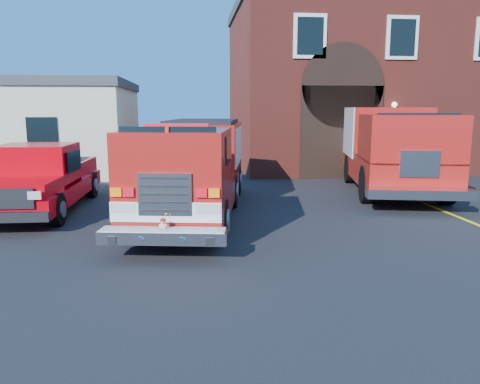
{
  "coord_description": "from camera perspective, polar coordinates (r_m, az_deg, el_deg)",
  "views": [
    {
      "loc": [
        -1.02,
        -10.85,
        3.03
      ],
      "look_at": [
        0.0,
        -1.2,
        1.3
      ],
      "focal_mm": 35.0,
      "sensor_mm": 36.0,
      "label": 1
    }
  ],
  "objects": [
    {
      "name": "side_building",
      "position": [
        25.16,
        -24.75,
        7.32
      ],
      "size": [
        10.2,
        8.2,
        4.35
      ],
      "color": "beige",
      "rests_on": "ground"
    },
    {
      "name": "fire_engine",
      "position": [
        13.55,
        -5.53,
        3.15
      ],
      "size": [
        3.75,
        9.03,
        2.7
      ],
      "color": "black",
      "rests_on": "ground"
    },
    {
      "name": "pickup_truck",
      "position": [
        15.19,
        -23.0,
        1.45
      ],
      "size": [
        2.3,
        6.19,
        2.01
      ],
      "color": "black",
      "rests_on": "ground"
    },
    {
      "name": "ground",
      "position": [
        11.31,
        -0.64,
        -5.43
      ],
      "size": [
        100.0,
        100.0,
        0.0
      ],
      "primitive_type": "plane",
      "color": "black",
      "rests_on": "ground"
    },
    {
      "name": "secondary_truck",
      "position": [
        18.94,
        17.55,
        5.55
      ],
      "size": [
        4.82,
        9.87,
        3.08
      ],
      "color": "black",
      "rests_on": "ground"
    },
    {
      "name": "parking_stripe_mid",
      "position": [
        16.92,
        20.47,
        -0.83
      ],
      "size": [
        0.12,
        3.0,
        0.01
      ],
      "primitive_type": "cube",
      "color": "yellow",
      "rests_on": "ground"
    },
    {
      "name": "parking_stripe_near",
      "position": [
        14.36,
        25.76,
        -3.08
      ],
      "size": [
        0.12,
        3.0,
        0.01
      ],
      "primitive_type": "cube",
      "color": "yellow",
      "rests_on": "ground"
    },
    {
      "name": "fire_station",
      "position": [
        26.8,
        16.28,
        12.34
      ],
      "size": [
        15.2,
        10.2,
        8.45
      ],
      "color": "maroon",
      "rests_on": "ground"
    },
    {
      "name": "parking_stripe_far",
      "position": [
        19.6,
        16.6,
        0.82
      ],
      "size": [
        0.12,
        3.0,
        0.01
      ],
      "primitive_type": "cube",
      "color": "yellow",
      "rests_on": "ground"
    }
  ]
}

